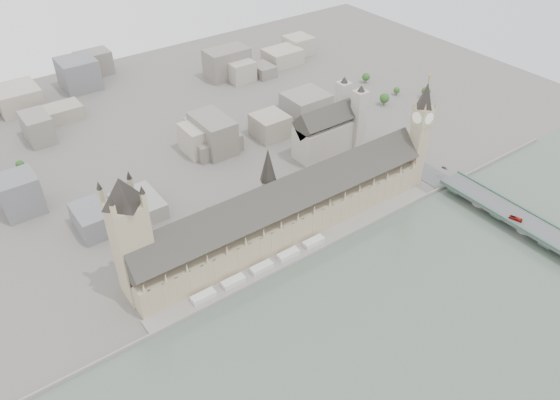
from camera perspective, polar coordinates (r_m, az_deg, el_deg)
ground at (r=436.74m, az=1.90°, el=-4.79°), size 900.00×900.00×0.00m
river_thames at (r=365.23m, az=18.76°, el=-18.56°), size 600.00×600.00×0.00m
embankment_wall at (r=427.10m, az=3.14°, el=-5.71°), size 600.00×1.50×3.00m
river_terrace at (r=431.71m, az=2.52°, el=-5.22°), size 270.00×15.00×2.00m
terrace_tents at (r=412.56m, az=-1.93°, el=-7.06°), size 118.00×7.00×4.00m
palace_of_westminster at (r=434.30m, az=0.38°, el=-1.15°), size 265.00×40.73×55.44m
elizabeth_tower at (r=489.90m, az=14.48°, el=7.31°), size 17.00×17.00×107.50m
victoria_tower at (r=375.55m, az=-15.40°, el=-3.42°), size 30.00×30.00×100.00m
central_tower at (r=413.09m, az=-1.24°, el=2.64°), size 13.00×13.00×48.00m
westminster_bridge at (r=492.84m, az=23.57°, el=-2.08°), size 25.00×325.00×10.25m
westminster_abbey at (r=540.48m, az=5.19°, el=7.28°), size 68.00×36.00×64.00m
city_skyline_inland at (r=604.75m, az=-12.52°, el=9.25°), size 720.00×360.00×38.00m
park_trees at (r=465.66m, az=-3.55°, el=-0.61°), size 110.00×30.00×15.00m
red_bus_north at (r=484.03m, az=23.41°, el=-1.80°), size 5.49×10.65×2.90m
car_approach at (r=528.86m, az=16.83°, el=3.23°), size 3.84×6.10×1.65m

